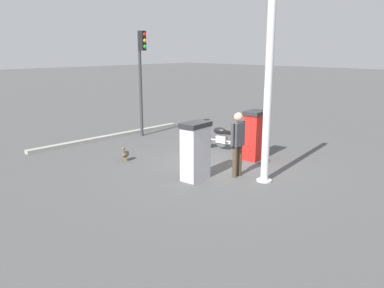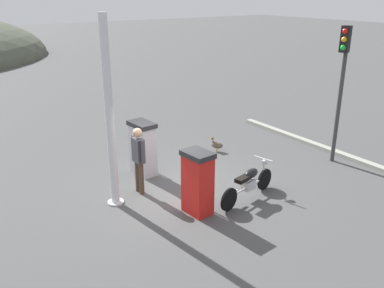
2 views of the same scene
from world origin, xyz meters
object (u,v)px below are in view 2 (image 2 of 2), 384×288
(fuel_pump_far, at_px, (143,148))
(wandering_duck, at_px, (217,145))
(motorcycle_near_pump, at_px, (249,182))
(roadside_traffic_light, at_px, (342,73))
(attendant_person, at_px, (139,156))
(canopy_support_pole, at_px, (110,118))
(fuel_pump_near, at_px, (198,182))

(fuel_pump_far, distance_m, wandering_duck, 2.84)
(fuel_pump_far, xyz_separation_m, motorcycle_near_pump, (1.43, -2.83, -0.32))
(roadside_traffic_light, bearing_deg, attendant_person, 165.72)
(roadside_traffic_light, relative_size, canopy_support_pole, 0.89)
(motorcycle_near_pump, distance_m, canopy_support_pole, 3.71)
(motorcycle_near_pump, bearing_deg, wandering_duck, 66.08)
(fuel_pump_far, height_order, attendant_person, attendant_person)
(fuel_pump_near, distance_m, fuel_pump_far, 2.66)
(fuel_pump_near, bearing_deg, motorcycle_near_pump, -6.69)
(wandering_duck, bearing_deg, roadside_traffic_light, -48.16)
(fuel_pump_near, relative_size, wandering_duck, 3.27)
(attendant_person, distance_m, canopy_support_pole, 1.40)
(motorcycle_near_pump, height_order, canopy_support_pole, canopy_support_pole)
(wandering_duck, bearing_deg, attendant_person, -160.92)
(attendant_person, xyz_separation_m, canopy_support_pole, (-0.77, -0.17, 1.16))
(fuel_pump_far, bearing_deg, wandering_duck, 4.22)
(motorcycle_near_pump, distance_m, attendant_person, 2.83)
(fuel_pump_near, distance_m, roadside_traffic_light, 5.51)
(motorcycle_near_pump, height_order, roadside_traffic_light, roadside_traffic_light)
(fuel_pump_far, distance_m, roadside_traffic_light, 6.02)
(fuel_pump_near, relative_size, roadside_traffic_light, 0.38)
(fuel_pump_near, relative_size, motorcycle_near_pump, 0.75)
(motorcycle_near_pump, relative_size, canopy_support_pole, 0.45)
(fuel_pump_near, xyz_separation_m, canopy_support_pole, (-1.40, 1.51, 1.39))
(attendant_person, bearing_deg, fuel_pump_near, -69.39)
(canopy_support_pole, bearing_deg, motorcycle_near_pump, -30.72)
(roadside_traffic_light, bearing_deg, fuel_pump_far, 154.59)
(fuel_pump_near, distance_m, wandering_duck, 4.03)
(motorcycle_near_pump, bearing_deg, fuel_pump_near, 173.31)
(motorcycle_near_pump, distance_m, roadside_traffic_light, 4.37)
(attendant_person, relative_size, wandering_duck, 3.73)
(motorcycle_near_pump, height_order, attendant_person, attendant_person)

